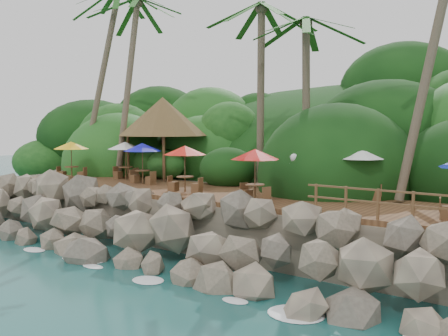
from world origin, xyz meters
The scene contains 11 objects.
ground centered at (0.00, 0.00, 0.00)m, with size 140.00×140.00×0.00m, color #19514F.
land_base centered at (0.00, 16.00, 1.05)m, with size 32.00×25.20×2.10m, color gray.
jungle_hill centered at (0.00, 23.50, 0.00)m, with size 44.80×28.00×15.40m, color #143811.
seawall centered at (0.00, 2.00, 1.15)m, with size 29.00×4.00×2.30m, color gray, non-canonical shape.
terrace centered at (0.00, 6.00, 2.20)m, with size 26.00×5.00×0.20m, color brown.
jungle_foliage centered at (0.00, 15.00, 0.00)m, with size 44.00×16.00×12.00m, color #143811, non-canonical shape.
foam_line centered at (0.00, 0.30, 0.03)m, with size 25.20×0.80×0.06m.
palapa centered at (-6.79, 9.16, 5.79)m, with size 5.12×5.12×4.60m.
dining_clusters centered at (2.23, 6.08, 4.04)m, with size 23.94×5.13×2.10m.
railing centered at (8.52, 3.65, 2.91)m, with size 6.10×0.10×1.00m.
waiter centered at (3.53, 6.05, 3.23)m, with size 0.68×0.45×1.87m, color white.
Camera 1 is at (13.91, -12.40, 5.35)m, focal length 41.49 mm.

